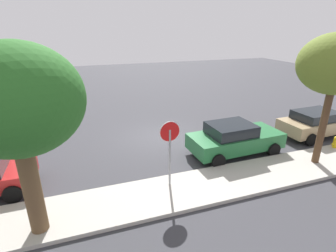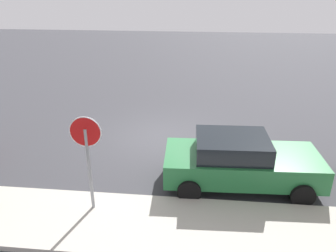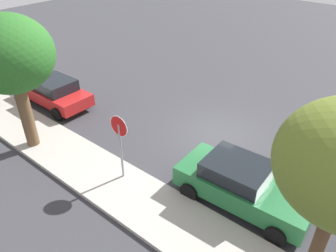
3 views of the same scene
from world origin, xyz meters
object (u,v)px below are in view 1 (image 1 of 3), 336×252
Objects in this scene: street_tree_near_corner at (19,102)px; fire_hydrant at (335,143)px; parked_car_green at (234,138)px; street_tree_mid_block at (335,65)px; stop_sign at (170,143)px; parked_car_tan at (318,123)px.

street_tree_near_corner is 13.41m from fire_hydrant.
parked_car_green is 5.04m from fire_hydrant.
parked_car_green is at bearing -35.76° from street_tree_mid_block.
street_tree_near_corner reaches higher than fire_hydrant.
street_tree_near_corner is (4.19, 1.02, 2.16)m from stop_sign.
street_tree_near_corner is 0.99× the size of street_tree_mid_block.
fire_hydrant is (-12.84, -1.37, -3.61)m from street_tree_near_corner.
street_tree_mid_block reaches higher than fire_hydrant.
parked_car_tan is at bearing -138.39° from street_tree_mid_block.
street_tree_mid_block is at bearing 41.61° from parked_car_tan.
stop_sign is 0.48× the size of street_tree_mid_block.
street_tree_near_corner reaches higher than parked_car_green.
street_tree_near_corner is at bearing 12.84° from parked_car_tan.
parked_car_green is 4.94m from street_tree_mid_block.
parked_car_tan is 6.30× the size of fire_hydrant.
stop_sign is at bearing 2.32° from fire_hydrant.
fire_hydrant is at bearing -177.68° from stop_sign.
street_tree_mid_block is (-10.82, -0.66, 0.30)m from street_tree_near_corner.
stop_sign is at bearing 23.70° from parked_car_green.
street_tree_mid_block is 4.46m from fire_hydrant.
street_tree_near_corner is 7.58× the size of fire_hydrant.
street_tree_near_corner is at bearing 18.58° from parked_car_green.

